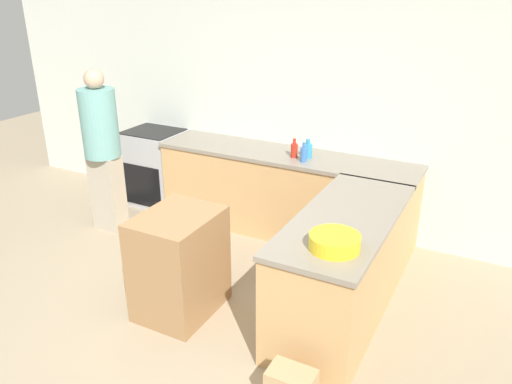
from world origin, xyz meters
The scene contains 11 objects.
ground_plane centered at (0.00, 0.00, 0.00)m, with size 14.00×14.00×0.00m, color tan.
wall_back centered at (0.00, 2.47, 1.35)m, with size 8.00×0.06×2.70m.
counter_back centered at (0.00, 2.13, 0.45)m, with size 2.78×0.64×0.90m.
counter_peninsula centered at (1.04, 0.97, 0.45)m, with size 0.69×1.74×0.90m.
range_oven centered at (-1.73, 2.14, 0.45)m, with size 0.68×0.60×0.91m.
island_table centered at (-0.15, 0.43, 0.43)m, with size 0.55×0.70×0.86m.
mixing_bowl centered at (1.13, 0.44, 0.95)m, with size 0.34×0.34×0.10m.
water_bottle_blue centered at (0.27, 1.97, 0.98)m, with size 0.06×0.06×0.20m.
dish_soap_bottle centered at (0.26, 2.11, 0.98)m, with size 0.09×0.09×0.19m.
hot_sauce_bottle centered at (0.13, 2.06, 0.98)m, with size 0.07×0.07×0.19m.
person_by_range centered at (-1.74, 1.32, 0.94)m, with size 0.37×0.37×1.75m.
Camera 1 is at (2.02, -2.37, 2.52)m, focal length 35.00 mm.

